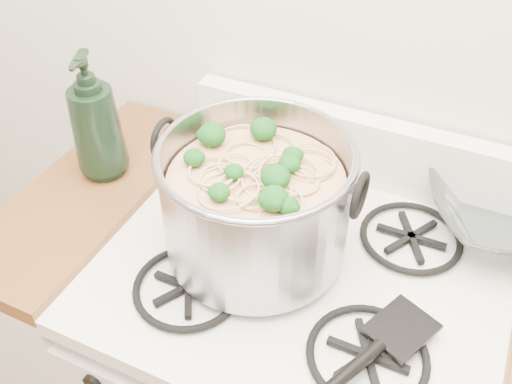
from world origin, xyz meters
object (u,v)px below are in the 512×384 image
object	(u,v)px
glass_bowl	(505,219)
stock_pot	(256,204)
bottle	(94,117)
spatula	(402,326)

from	to	relation	value
glass_bowl	stock_pot	bearing A→B (deg)	-148.45
glass_bowl	bottle	world-z (taller)	bottle
stock_pot	bottle	bearing A→B (deg)	170.41
spatula	bottle	xyz separation A→B (m)	(-0.71, 0.14, 0.13)
glass_bowl	spatula	bearing A→B (deg)	-110.01
stock_pot	bottle	size ratio (longest dim) A/B	1.32
stock_pot	glass_bowl	world-z (taller)	stock_pot
bottle	glass_bowl	bearing A→B (deg)	-6.96
spatula	glass_bowl	xyz separation A→B (m)	(0.12, 0.34, 0.00)
spatula	bottle	distance (m)	0.74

